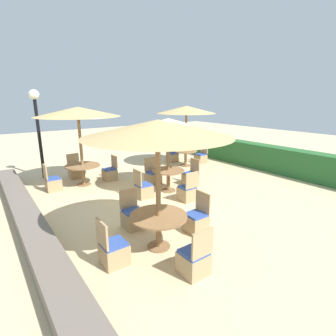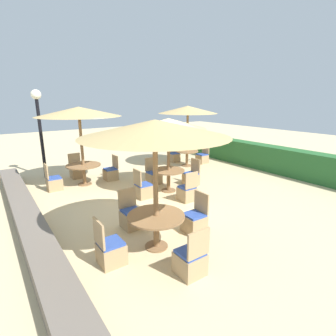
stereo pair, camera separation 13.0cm
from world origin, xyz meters
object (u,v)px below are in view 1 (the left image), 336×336
at_px(round_table_back_left, 186,154).
at_px(round_table_front_right, 159,221).
at_px(patio_chair_back_left_west, 172,156).
at_px(patio_chair_front_right_south, 113,251).
at_px(parasol_front_right, 158,129).
at_px(round_table_center, 168,174).
at_px(patio_chair_front_left_west, 75,171).
at_px(patio_chair_back_left_north, 201,158).
at_px(patio_chair_center_west, 153,177).
at_px(patio_chair_front_right_west, 133,217).
at_px(round_table_front_left, 83,169).
at_px(patio_chair_center_north, 191,178).
at_px(parasol_back_left, 186,110).
at_px(patio_chair_center_south, 143,190).
at_px(patio_chair_front_right_north, 196,221).
at_px(parasol_center, 168,124).
at_px(patio_chair_front_left_south, 53,183).
at_px(parasol_front_left, 78,112).
at_px(patio_chair_center_east, 187,192).
at_px(lamp_post, 37,117).
at_px(patio_chair_front_right_east, 194,261).
at_px(patio_chair_front_left_north, 110,173).

relative_size(round_table_back_left, round_table_front_right, 0.87).
xyz_separation_m(patio_chair_back_left_west, patio_chair_front_right_south, (5.89, -5.84, 0.00)).
bearing_deg(round_table_front_right, parasol_front_right, 0.00).
bearing_deg(parasol_front_right, round_table_center, 140.34).
bearing_deg(patio_chair_front_left_west, patio_chair_back_left_north, 168.78).
xyz_separation_m(round_table_center, patio_chair_center_west, (-0.95, 0.01, -0.31)).
bearing_deg(patio_chair_front_right_south, patio_chair_front_right_west, 136.83).
bearing_deg(round_table_front_left, patio_chair_center_north, 54.05).
distance_m(patio_chair_center_north, patio_chair_front_right_west, 3.61).
xyz_separation_m(parasol_back_left, patio_chair_center_west, (1.29, -2.60, -2.25)).
height_order(patio_chair_center_north, patio_chair_front_right_west, same).
bearing_deg(patio_chair_center_south, patio_chair_front_right_north, -2.44).
relative_size(round_table_back_left, patio_chair_center_north, 1.10).
bearing_deg(patio_chair_center_south, parasol_center, 92.26).
bearing_deg(patio_chair_center_north, patio_chair_center_south, 92.34).
height_order(parasol_center, round_table_front_left, parasol_center).
bearing_deg(patio_chair_back_left_west, patio_chair_front_left_south, 9.47).
height_order(parasol_front_left, patio_chair_front_right_south, parasol_front_left).
xyz_separation_m(parasol_back_left, patio_chair_center_north, (2.19, -1.59, -2.25)).
bearing_deg(patio_chair_center_south, round_table_front_right, -24.63).
height_order(patio_chair_back_left_north, patio_chair_center_east, same).
xyz_separation_m(patio_chair_center_east, patio_chair_center_west, (-1.97, 0.05, 0.00)).
xyz_separation_m(patio_chair_center_north, patio_chair_center_west, (-0.90, -1.01, 0.00)).
xyz_separation_m(lamp_post, parasol_front_left, (1.79, 0.95, 0.21)).
relative_size(patio_chair_center_north, parasol_front_right, 0.33).
xyz_separation_m(patio_chair_center_west, round_table_front_right, (3.59, -2.21, 0.32)).
height_order(round_table_back_left, patio_chair_center_north, patio_chair_center_north).
xyz_separation_m(parasol_center, patio_chair_front_right_south, (2.63, -3.20, -1.97)).
bearing_deg(patio_chair_back_left_west, parasol_back_left, 88.82).
relative_size(parasol_front_left, patio_chair_front_right_east, 3.04).
relative_size(patio_chair_front_left_south, patio_chair_front_right_east, 1.00).
bearing_deg(patio_chair_front_right_south, round_table_front_left, 167.08).
distance_m(patio_chair_front_left_north, patio_chair_front_right_north, 4.89).
bearing_deg(patio_chair_center_south, round_table_front_left, -155.27).
relative_size(patio_chair_center_east, patio_chair_front_left_west, 1.00).
bearing_deg(patio_chair_front_left_north, round_table_center, -155.12).
relative_size(patio_chair_back_left_west, patio_chair_center_west, 1.00).
distance_m(patio_chair_front_right_south, patio_chair_front_right_west, 1.46).
bearing_deg(patio_chair_center_east, patio_chair_front_right_north, -124.14).
bearing_deg(patio_chair_front_left_south, round_table_back_left, 89.27).
distance_m(patio_chair_center_west, parasol_front_left, 3.38).
relative_size(patio_chair_back_left_west, parasol_front_right, 0.33).
bearing_deg(parasol_front_left, round_table_back_left, 89.29).
bearing_deg(lamp_post, parasol_front_left, 27.96).
bearing_deg(round_table_front_left, parasol_back_left, 89.29).
xyz_separation_m(patio_chair_center_west, patio_chair_front_right_north, (3.55, -1.12, 0.00)).
bearing_deg(patio_chair_back_left_west, patio_chair_front_right_south, 45.25).
relative_size(parasol_center, patio_chair_center_north, 2.58).
relative_size(parasol_back_left, round_table_front_right, 2.28).
distance_m(parasol_center, patio_chair_front_right_north, 3.45).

